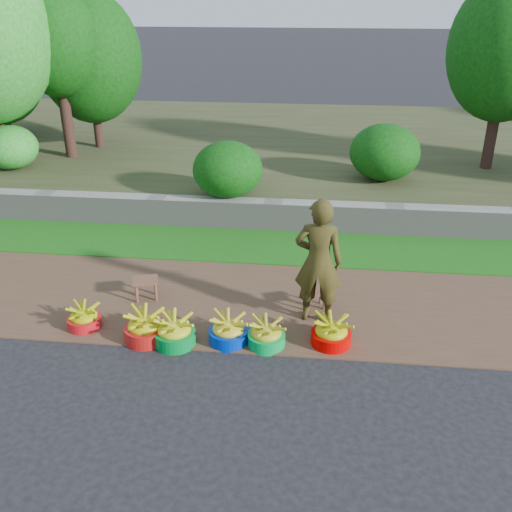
# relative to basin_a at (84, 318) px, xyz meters

# --- Properties ---
(ground_plane) EXTENTS (120.00, 120.00, 0.00)m
(ground_plane) POSITION_rel_basin_a_xyz_m (2.24, -0.37, -0.15)
(ground_plane) COLOR black
(ground_plane) RESTS_ON ground
(dirt_shoulder) EXTENTS (80.00, 2.50, 0.02)m
(dirt_shoulder) POSITION_rel_basin_a_xyz_m (2.24, 0.88, -0.14)
(dirt_shoulder) COLOR #513827
(dirt_shoulder) RESTS_ON ground
(grass_verge) EXTENTS (80.00, 1.50, 0.04)m
(grass_verge) POSITION_rel_basin_a_xyz_m (2.24, 2.88, -0.13)
(grass_verge) COLOR #1A5F13
(grass_verge) RESTS_ON ground
(retaining_wall) EXTENTS (80.00, 0.35, 0.55)m
(retaining_wall) POSITION_rel_basin_a_xyz_m (2.24, 3.73, 0.12)
(retaining_wall) COLOR gray
(retaining_wall) RESTS_ON ground
(earth_bank) EXTENTS (80.00, 10.00, 0.50)m
(earth_bank) POSITION_rel_basin_a_xyz_m (2.24, 8.63, 0.10)
(earth_bank) COLOR #383D20
(earth_bank) RESTS_ON ground
(vegetation) EXTENTS (34.26, 8.36, 4.54)m
(vegetation) POSITION_rel_basin_a_xyz_m (0.57, 7.79, 2.54)
(vegetation) COLOR #301B16
(vegetation) RESTS_ON earth_bank
(basin_a) EXTENTS (0.45, 0.45, 0.34)m
(basin_a) POSITION_rel_basin_a_xyz_m (0.00, 0.00, 0.00)
(basin_a) COLOR red
(basin_a) RESTS_ON ground
(basin_b) EXTENTS (0.55, 0.55, 0.41)m
(basin_b) POSITION_rel_basin_a_xyz_m (0.90, -0.19, 0.03)
(basin_b) COLOR #B41512
(basin_b) RESTS_ON ground
(basin_c) EXTENTS (0.54, 0.54, 0.40)m
(basin_c) POSITION_rel_basin_a_xyz_m (1.30, -0.24, 0.03)
(basin_c) COLOR #007929
(basin_c) RESTS_ON ground
(basin_d) EXTENTS (0.51, 0.51, 0.38)m
(basin_d) POSITION_rel_basin_a_xyz_m (1.98, -0.12, 0.02)
(basin_d) COLOR #0027AC
(basin_d) RESTS_ON ground
(basin_e) EXTENTS (0.48, 0.48, 0.36)m
(basin_e) POSITION_rel_basin_a_xyz_m (2.47, -0.15, 0.01)
(basin_e) COLOR #009B3C
(basin_e) RESTS_ON ground
(basin_f) EXTENTS (0.52, 0.52, 0.39)m
(basin_f) POSITION_rel_basin_a_xyz_m (3.30, -0.04, 0.02)
(basin_f) COLOR #CD0000
(basin_f) RESTS_ON ground
(stool_left) EXTENTS (0.42, 0.37, 0.32)m
(stool_left) POSITION_rel_basin_a_xyz_m (0.61, 0.84, 0.12)
(stool_left) COLOR brown
(stool_left) RESTS_ON dirt_shoulder
(stool_right) EXTENTS (0.36, 0.32, 0.27)m
(stool_right) POSITION_rel_basin_a_xyz_m (3.07, 0.85, 0.08)
(stool_right) COLOR brown
(stool_right) RESTS_ON dirt_shoulder
(vendor_woman) EXTENTS (0.67, 0.47, 1.76)m
(vendor_woman) POSITION_rel_basin_a_xyz_m (3.09, 0.54, 0.75)
(vendor_woman) COLOR black
(vendor_woman) RESTS_ON dirt_shoulder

